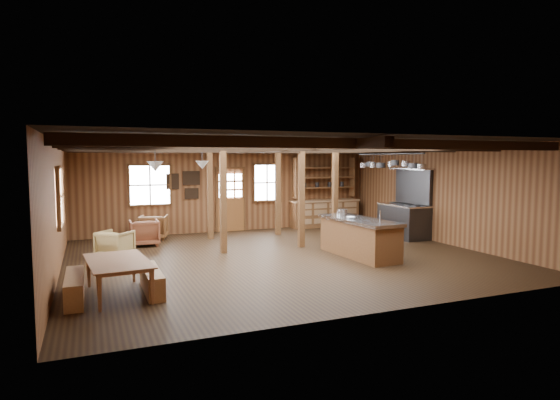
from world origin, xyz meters
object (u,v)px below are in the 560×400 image
object	(u,v)px
dining_table	(120,278)
armchair_a	(144,233)
armchair_b	(154,227)
commercial_range	(405,215)
kitchen_island	(359,237)
armchair_c	(115,244)

from	to	relation	value
dining_table	armchair_a	xyz separation A→B (m)	(0.92, 4.76, 0.05)
armchair_b	armchair_a	bearing A→B (deg)	85.21
commercial_range	dining_table	bearing A→B (deg)	-159.65
kitchen_island	commercial_range	size ratio (longest dim) A/B	1.19
kitchen_island	armchair_c	xyz separation A→B (m)	(-5.61, 2.18, -0.15)
commercial_range	armchair_b	distance (m)	7.69
commercial_range	armchair_a	bearing A→B (deg)	168.21
commercial_range	armchair_b	bearing A→B (deg)	160.42
dining_table	armchair_a	distance (m)	4.85
dining_table	armchair_b	xyz separation A→B (m)	(1.31, 5.75, 0.05)
commercial_range	armchair_c	bearing A→B (deg)	178.13
commercial_range	armchair_c	world-z (taller)	commercial_range
commercial_range	armchair_a	world-z (taller)	commercial_range
commercial_range	dining_table	distance (m)	9.12
armchair_c	armchair_a	bearing A→B (deg)	-84.09
kitchen_island	commercial_range	xyz separation A→B (m)	(2.84, 1.91, 0.20)
armchair_b	kitchen_island	bearing A→B (deg)	150.80
commercial_range	armchair_a	size ratio (longest dim) A/B	2.67
armchair_c	commercial_range	bearing A→B (deg)	-143.45
commercial_range	armchair_b	world-z (taller)	commercial_range
dining_table	commercial_range	bearing A→B (deg)	-75.08
armchair_b	armchair_c	bearing A→B (deg)	78.43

